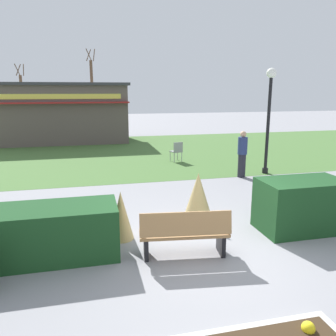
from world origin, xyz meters
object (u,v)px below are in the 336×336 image
food_kiosk (59,113)px  tree_right_bg (92,90)px  lamppost_mid (269,108)px  cafe_chair_west (177,150)px  parked_car_west_slot (63,121)px  person_strolling (242,154)px  park_bench (185,233)px  tree_left_bg (22,97)px

food_kiosk → tree_right_bg: bearing=80.1°
lamppost_mid → food_kiosk: size_ratio=0.47×
cafe_chair_west → parked_car_west_slot: bearing=110.8°
lamppost_mid → food_kiosk: bearing=128.3°
lamppost_mid → person_strolling: lamppost_mid is taller
park_bench → person_strolling: 6.58m
parked_car_west_slot → tree_right_bg: size_ratio=0.63×
food_kiosk → parked_car_west_slot: (-0.26, 7.50, -1.14)m
food_kiosk → parked_car_west_slot: food_kiosk is taller
park_bench → cafe_chair_west: (2.11, 8.58, 0.05)m
park_bench → tree_left_bg: tree_left_bg is taller
lamppost_mid → food_kiosk: 13.30m
park_bench → parked_car_west_slot: 23.93m
lamppost_mid → tree_right_bg: bearing=104.2°
lamppost_mid → food_kiosk: lamppost_mid is taller
cafe_chair_west → parked_car_west_slot: 16.13m
food_kiosk → tree_right_bg: (2.29, 13.12, 1.34)m
tree_left_bg → parked_car_west_slot: bearing=-60.9°
lamppost_mid → parked_car_west_slot: (-8.49, 17.91, -1.82)m
food_kiosk → tree_left_bg: (-4.55, 15.21, 0.67)m
cafe_chair_west → person_strolling: person_strolling is taller
food_kiosk → person_strolling: (7.09, -10.74, -0.92)m
park_bench → cafe_chair_west: park_bench is taller
tree_left_bg → tree_right_bg: tree_right_bg is taller
park_bench → food_kiosk: (-3.37, 16.15, 1.30)m
cafe_chair_west → tree_right_bg: 21.10m
park_bench → tree_left_bg: bearing=104.2°
person_strolling → tree_right_bg: tree_right_bg is taller
parked_car_west_slot → tree_right_bg: 6.65m
parked_car_west_slot → lamppost_mid: bearing=-64.6°
lamppost_mid → parked_car_west_slot: bearing=115.4°
lamppost_mid → parked_car_west_slot: lamppost_mid is taller
tree_right_bg → parked_car_west_slot: bearing=-114.4°
tree_left_bg → tree_right_bg: (6.84, -2.09, 0.67)m
park_bench → parked_car_west_slot: parked_car_west_slot is taller
lamppost_mid → tree_left_bg: size_ratio=0.69×
food_kiosk → tree_left_bg: 15.89m
cafe_chair_west → tree_right_bg: tree_right_bg is taller
parked_car_west_slot → tree_right_bg: tree_right_bg is taller
food_kiosk → person_strolling: bearing=-56.6°
cafe_chair_west → tree_right_bg: (-3.19, 20.69, 2.59)m
lamppost_mid → tree_left_bg: bearing=116.5°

